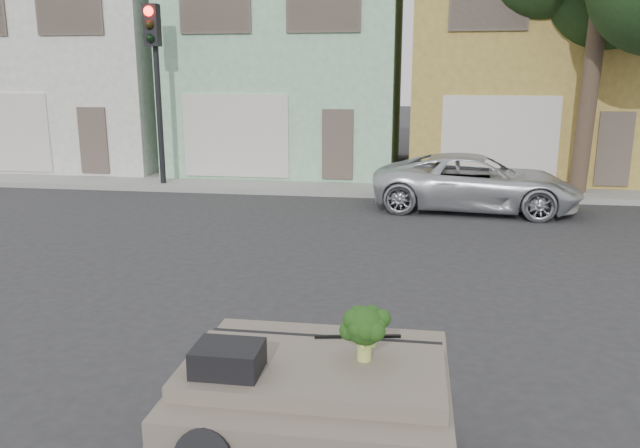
# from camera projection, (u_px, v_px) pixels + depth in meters

# --- Properties ---
(ground_plane) EXTENTS (120.00, 120.00, 0.00)m
(ground_plane) POSITION_uv_depth(u_px,v_px,m) (354.00, 335.00, 7.86)
(ground_plane) COLOR #303033
(ground_plane) RESTS_ON ground
(sidewalk) EXTENTS (40.00, 3.00, 0.15)m
(sidewalk) POSITION_uv_depth(u_px,v_px,m) (390.00, 186.00, 17.93)
(sidewalk) COLOR gray
(sidewalk) RESTS_ON ground
(townhouse_white) EXTENTS (7.20, 8.20, 7.55)m
(townhouse_white) POSITION_uv_depth(u_px,v_px,m) (93.00, 58.00, 22.55)
(townhouse_white) COLOR silver
(townhouse_white) RESTS_ON ground
(townhouse_mint) EXTENTS (7.20, 8.20, 7.55)m
(townhouse_mint) POSITION_uv_depth(u_px,v_px,m) (296.00, 58.00, 21.44)
(townhouse_mint) COLOR #96CEA4
(townhouse_mint) RESTS_ON ground
(townhouse_tan) EXTENTS (7.20, 8.20, 7.55)m
(townhouse_tan) POSITION_uv_depth(u_px,v_px,m) (522.00, 57.00, 20.32)
(townhouse_tan) COLOR #AF9241
(townhouse_tan) RESTS_ON ground
(silver_pickup) EXTENTS (5.04, 2.69, 1.35)m
(silver_pickup) POSITION_uv_depth(u_px,v_px,m) (474.00, 210.00, 15.13)
(silver_pickup) COLOR silver
(silver_pickup) RESTS_ON ground
(traffic_signal) EXTENTS (0.40, 0.40, 5.10)m
(traffic_signal) POSITION_uv_depth(u_px,v_px,m) (157.00, 99.00, 17.36)
(traffic_signal) COLOR black
(traffic_signal) RESTS_ON ground
(tree_near) EXTENTS (4.40, 4.00, 8.50)m
(tree_near) POSITION_uv_depth(u_px,v_px,m) (595.00, 31.00, 15.55)
(tree_near) COLOR #1B3316
(tree_near) RESTS_ON ground
(car_dashboard) EXTENTS (2.00, 1.80, 1.12)m
(car_dashboard) POSITION_uv_depth(u_px,v_px,m) (316.00, 422.00, 4.84)
(car_dashboard) COLOR #6E6256
(car_dashboard) RESTS_ON ground
(instrument_hump) EXTENTS (0.48, 0.38, 0.20)m
(instrument_hump) POSITION_uv_depth(u_px,v_px,m) (228.00, 359.00, 4.44)
(instrument_hump) COLOR black
(instrument_hump) RESTS_ON car_dashboard
(wiper_arm) EXTENTS (0.69, 0.15, 0.02)m
(wiper_arm) POSITION_uv_depth(u_px,v_px,m) (358.00, 336.00, 5.04)
(wiper_arm) COLOR black
(wiper_arm) RESTS_ON car_dashboard
(broccoli) EXTENTS (0.49, 0.49, 0.43)m
(broccoli) POSITION_uv_depth(u_px,v_px,m) (365.00, 333.00, 4.60)
(broccoli) COLOR #1A3910
(broccoli) RESTS_ON car_dashboard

